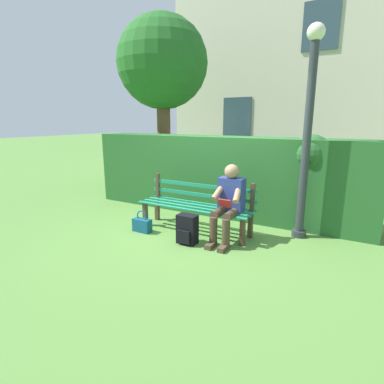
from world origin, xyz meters
name	(u,v)px	position (x,y,z in m)	size (l,w,h in m)	color
ground	(195,231)	(0.00, 0.00, 0.00)	(60.00, 60.00, 0.00)	#517F38
park_bench	(197,205)	(0.00, -0.07, 0.43)	(1.96, 0.51, 0.87)	#4C3828
person_seated	(228,201)	(-0.63, 0.10, 0.62)	(0.44, 0.73, 1.17)	navy
hedge_backdrop	(221,174)	(0.05, -1.15, 0.79)	(5.54, 0.75, 1.60)	#265B28
tree	(161,67)	(2.17, -2.19, 3.06)	(2.26, 2.15, 4.21)	brown
building_facade	(325,68)	(-1.00, -6.37, 3.37)	(8.82, 3.06, 6.74)	beige
backpack	(187,229)	(-0.15, 0.51, 0.22)	(0.30, 0.26, 0.45)	black
handbag	(142,225)	(0.75, 0.46, 0.12)	(0.32, 0.14, 0.37)	navy
lamp_post	(308,128)	(-1.56, -0.61, 1.70)	(0.25, 0.25, 3.12)	#2D3338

